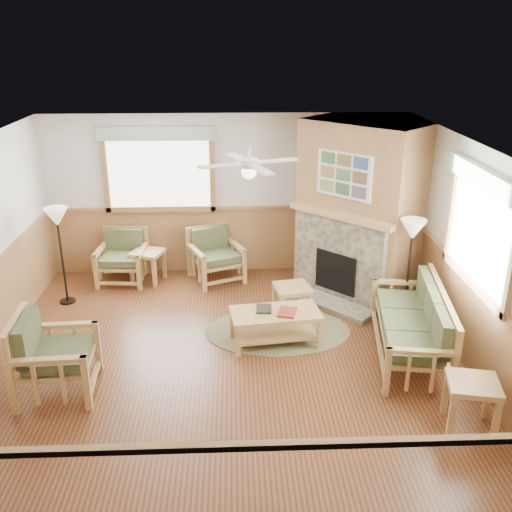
{
  "coord_description": "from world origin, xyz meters",
  "views": [
    {
      "loc": [
        0.11,
        -6.29,
        3.93
      ],
      "look_at": [
        0.4,
        0.7,
        1.15
      ],
      "focal_mm": 40.0,
      "sensor_mm": 36.0,
      "label": 1
    }
  ],
  "objects_px": {
    "armchair_back_right": "(216,256)",
    "footstool": "(292,300)",
    "end_table_sofa": "(470,405)",
    "floor_lamp_left": "(62,256)",
    "sofa": "(410,324)",
    "coffee_table": "(275,327)",
    "end_table_chairs": "(148,266)",
    "floor_lamp_right": "(408,272)",
    "armchair_left": "(56,354)",
    "armchair_back_left": "(122,257)"
  },
  "relations": [
    {
      "from": "coffee_table",
      "to": "floor_lamp_right",
      "type": "xyz_separation_m",
      "value": [
        1.9,
        0.54,
        0.54
      ]
    },
    {
      "from": "armchair_back_right",
      "to": "armchair_left",
      "type": "distance_m",
      "value": 3.58
    },
    {
      "from": "armchair_back_left",
      "to": "floor_lamp_left",
      "type": "height_order",
      "value": "floor_lamp_left"
    },
    {
      "from": "end_table_chairs",
      "to": "footstool",
      "type": "relative_size",
      "value": 1.08
    },
    {
      "from": "end_table_sofa",
      "to": "end_table_chairs",
      "type": "bearing_deg",
      "value": 134.34
    },
    {
      "from": "armchair_left",
      "to": "floor_lamp_right",
      "type": "xyz_separation_m",
      "value": [
        4.5,
        1.52,
        0.29
      ]
    },
    {
      "from": "sofa",
      "to": "end_table_chairs",
      "type": "bearing_deg",
      "value": -115.33
    },
    {
      "from": "sofa",
      "to": "armchair_back_left",
      "type": "xyz_separation_m",
      "value": [
        -4.08,
        2.5,
        -0.02
      ]
    },
    {
      "from": "armchair_left",
      "to": "floor_lamp_left",
      "type": "xyz_separation_m",
      "value": [
        -0.54,
        2.36,
        0.28
      ]
    },
    {
      "from": "floor_lamp_left",
      "to": "armchair_back_right",
      "type": "bearing_deg",
      "value": 18.46
    },
    {
      "from": "armchair_back_left",
      "to": "end_table_sofa",
      "type": "xyz_separation_m",
      "value": [
        4.29,
        -3.99,
        -0.14
      ]
    },
    {
      "from": "armchair_left",
      "to": "floor_lamp_left",
      "type": "bearing_deg",
      "value": 9.32
    },
    {
      "from": "armchair_back_right",
      "to": "floor_lamp_right",
      "type": "relative_size",
      "value": 0.56
    },
    {
      "from": "armchair_back_left",
      "to": "footstool",
      "type": "xyz_separation_m",
      "value": [
        2.7,
        -1.27,
        -0.21
      ]
    },
    {
      "from": "armchair_back_right",
      "to": "armchair_back_left",
      "type": "bearing_deg",
      "value": 156.45
    },
    {
      "from": "coffee_table",
      "to": "floor_lamp_left",
      "type": "distance_m",
      "value": 3.46
    },
    {
      "from": "footstool",
      "to": "end_table_sofa",
      "type": "bearing_deg",
      "value": -59.7
    },
    {
      "from": "end_table_sofa",
      "to": "floor_lamp_left",
      "type": "relative_size",
      "value": 0.38
    },
    {
      "from": "armchair_back_right",
      "to": "sofa",
      "type": "bearing_deg",
      "value": -68.27
    },
    {
      "from": "sofa",
      "to": "floor_lamp_left",
      "type": "bearing_deg",
      "value": -101.11
    },
    {
      "from": "sofa",
      "to": "coffee_table",
      "type": "xyz_separation_m",
      "value": [
        -1.69,
        0.36,
        -0.22
      ]
    },
    {
      "from": "sofa",
      "to": "armchair_back_left",
      "type": "bearing_deg",
      "value": -112.8
    },
    {
      "from": "coffee_table",
      "to": "footstool",
      "type": "bearing_deg",
      "value": 62.32
    },
    {
      "from": "armchair_back_left",
      "to": "floor_lamp_right",
      "type": "relative_size",
      "value": 0.55
    },
    {
      "from": "sofa",
      "to": "floor_lamp_right",
      "type": "height_order",
      "value": "floor_lamp_right"
    },
    {
      "from": "end_table_chairs",
      "to": "sofa",
      "type": "bearing_deg",
      "value": -34.05
    },
    {
      "from": "end_table_chairs",
      "to": "end_table_sofa",
      "type": "relative_size",
      "value": 0.94
    },
    {
      "from": "end_table_chairs",
      "to": "armchair_back_left",
      "type": "bearing_deg",
      "value": 175.93
    },
    {
      "from": "end_table_sofa",
      "to": "footstool",
      "type": "height_order",
      "value": "end_table_sofa"
    },
    {
      "from": "armchair_back_left",
      "to": "armchair_left",
      "type": "bearing_deg",
      "value": -89.05
    },
    {
      "from": "end_table_chairs",
      "to": "floor_lamp_right",
      "type": "bearing_deg",
      "value": -22.1
    },
    {
      "from": "armchair_left",
      "to": "end_table_chairs",
      "type": "xyz_separation_m",
      "value": [
        0.62,
        3.09,
        -0.21
      ]
    },
    {
      "from": "armchair_back_right",
      "to": "footstool",
      "type": "distance_m",
      "value": 1.73
    },
    {
      "from": "armchair_back_left",
      "to": "end_table_chairs",
      "type": "xyz_separation_m",
      "value": [
        0.42,
        -0.03,
        -0.16
      ]
    },
    {
      "from": "coffee_table",
      "to": "end_table_chairs",
      "type": "distance_m",
      "value": 2.89
    },
    {
      "from": "armchair_back_left",
      "to": "footstool",
      "type": "bearing_deg",
      "value": -20.58
    },
    {
      "from": "armchair_back_right",
      "to": "footstool",
      "type": "xyz_separation_m",
      "value": [
        1.15,
        -1.27,
        -0.22
      ]
    },
    {
      "from": "coffee_table",
      "to": "footstool",
      "type": "height_order",
      "value": "coffee_table"
    },
    {
      "from": "floor_lamp_left",
      "to": "floor_lamp_right",
      "type": "xyz_separation_m",
      "value": [
        5.03,
        -0.84,
        0.01
      ]
    },
    {
      "from": "armchair_back_left",
      "to": "footstool",
      "type": "distance_m",
      "value": 3.0
    },
    {
      "from": "armchair_back_right",
      "to": "end_table_chairs",
      "type": "height_order",
      "value": "armchair_back_right"
    },
    {
      "from": "sofa",
      "to": "armchair_back_right",
      "type": "bearing_deg",
      "value": -125.99
    },
    {
      "from": "armchair_back_right",
      "to": "footstool",
      "type": "relative_size",
      "value": 1.73
    },
    {
      "from": "armchair_back_left",
      "to": "floor_lamp_right",
      "type": "bearing_deg",
      "value": -15.81
    },
    {
      "from": "floor_lamp_right",
      "to": "floor_lamp_left",
      "type": "bearing_deg",
      "value": 170.56
    },
    {
      "from": "sofa",
      "to": "floor_lamp_right",
      "type": "bearing_deg",
      "value": 175.48
    },
    {
      "from": "armchair_left",
      "to": "end_table_chairs",
      "type": "bearing_deg",
      "value": -14.91
    },
    {
      "from": "armchair_back_right",
      "to": "coffee_table",
      "type": "height_order",
      "value": "armchair_back_right"
    },
    {
      "from": "end_table_sofa",
      "to": "armchair_back_left",
      "type": "bearing_deg",
      "value": 137.08
    },
    {
      "from": "armchair_left",
      "to": "end_table_chairs",
      "type": "relative_size",
      "value": 1.78
    }
  ]
}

